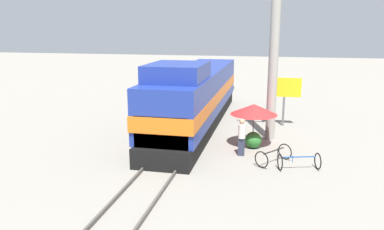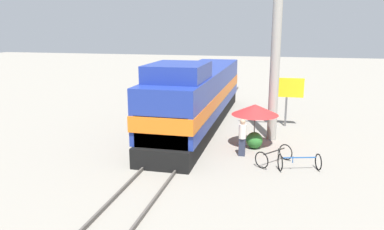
{
  "view_description": "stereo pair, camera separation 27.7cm",
  "coord_description": "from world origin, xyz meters",
  "px_view_note": "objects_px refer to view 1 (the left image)",
  "views": [
    {
      "loc": [
        4.49,
        -18.69,
        5.94
      ],
      "look_at": [
        1.2,
        -3.61,
        2.3
      ],
      "focal_mm": 35.0,
      "sensor_mm": 36.0,
      "label": 1
    },
    {
      "loc": [
        4.76,
        -18.62,
        5.94
      ],
      "look_at": [
        1.2,
        -3.61,
        2.3
      ],
      "focal_mm": 35.0,
      "sensor_mm": 36.0,
      "label": 2
    }
  ],
  "objects_px": {
    "utility_pole": "(274,48)",
    "bicycle": "(274,155)",
    "vendor_umbrella": "(254,109)",
    "billboard_sign": "(285,90)",
    "locomotive": "(196,97)",
    "person_bystander": "(242,136)",
    "bicycle_spare": "(299,161)"
  },
  "relations": [
    {
      "from": "vendor_umbrella",
      "to": "person_bystander",
      "type": "bearing_deg",
      "value": -105.32
    },
    {
      "from": "bicycle",
      "to": "bicycle_spare",
      "type": "distance_m",
      "value": 1.18
    },
    {
      "from": "utility_pole",
      "to": "bicycle_spare",
      "type": "height_order",
      "value": "utility_pole"
    },
    {
      "from": "vendor_umbrella",
      "to": "person_bystander",
      "type": "distance_m",
      "value": 1.92
    },
    {
      "from": "utility_pole",
      "to": "billboard_sign",
      "type": "bearing_deg",
      "value": 76.47
    },
    {
      "from": "person_bystander",
      "to": "bicycle_spare",
      "type": "bearing_deg",
      "value": -26.64
    },
    {
      "from": "bicycle",
      "to": "bicycle_spare",
      "type": "relative_size",
      "value": 0.99
    },
    {
      "from": "locomotive",
      "to": "person_bystander",
      "type": "bearing_deg",
      "value": -55.74
    },
    {
      "from": "locomotive",
      "to": "bicycle",
      "type": "distance_m",
      "value": 7.31
    },
    {
      "from": "vendor_umbrella",
      "to": "billboard_sign",
      "type": "bearing_deg",
      "value": 70.66
    },
    {
      "from": "utility_pole",
      "to": "bicycle",
      "type": "xyz_separation_m",
      "value": [
        0.22,
        -3.79,
        -4.51
      ]
    },
    {
      "from": "vendor_umbrella",
      "to": "bicycle_spare",
      "type": "xyz_separation_m",
      "value": [
        2.11,
        -2.9,
        -1.55
      ]
    },
    {
      "from": "locomotive",
      "to": "vendor_umbrella",
      "type": "height_order",
      "value": "locomotive"
    },
    {
      "from": "locomotive",
      "to": "bicycle_spare",
      "type": "height_order",
      "value": "locomotive"
    },
    {
      "from": "utility_pole",
      "to": "vendor_umbrella",
      "type": "height_order",
      "value": "utility_pole"
    },
    {
      "from": "vendor_umbrella",
      "to": "billboard_sign",
      "type": "xyz_separation_m",
      "value": [
        1.58,
        4.49,
        0.28
      ]
    },
    {
      "from": "vendor_umbrella",
      "to": "locomotive",
      "type": "bearing_deg",
      "value": 139.95
    },
    {
      "from": "utility_pole",
      "to": "bicycle",
      "type": "relative_size",
      "value": 5.37
    },
    {
      "from": "locomotive",
      "to": "billboard_sign",
      "type": "relative_size",
      "value": 5.37
    },
    {
      "from": "locomotive",
      "to": "bicycle_spare",
      "type": "distance_m",
      "value": 8.39
    },
    {
      "from": "person_bystander",
      "to": "bicycle",
      "type": "distance_m",
      "value": 1.78
    },
    {
      "from": "utility_pole",
      "to": "vendor_umbrella",
      "type": "xyz_separation_m",
      "value": [
        -0.84,
        -1.42,
        -2.98
      ]
    },
    {
      "from": "person_bystander",
      "to": "vendor_umbrella",
      "type": "bearing_deg",
      "value": 74.68
    },
    {
      "from": "bicycle_spare",
      "to": "vendor_umbrella",
      "type": "bearing_deg",
      "value": -159.94
    },
    {
      "from": "bicycle_spare",
      "to": "billboard_sign",
      "type": "bearing_deg",
      "value": 168.16
    },
    {
      "from": "vendor_umbrella",
      "to": "bicycle_spare",
      "type": "distance_m",
      "value": 3.91
    },
    {
      "from": "person_bystander",
      "to": "bicycle_spare",
      "type": "relative_size",
      "value": 0.98
    },
    {
      "from": "locomotive",
      "to": "bicycle_spare",
      "type": "xyz_separation_m",
      "value": [
        5.74,
        -5.95,
        -1.47
      ]
    },
    {
      "from": "billboard_sign",
      "to": "bicycle",
      "type": "bearing_deg",
      "value": -94.35
    },
    {
      "from": "person_bystander",
      "to": "bicycle_spare",
      "type": "height_order",
      "value": "person_bystander"
    },
    {
      "from": "utility_pole",
      "to": "person_bystander",
      "type": "height_order",
      "value": "utility_pole"
    },
    {
      "from": "utility_pole",
      "to": "billboard_sign",
      "type": "relative_size",
      "value": 3.27
    }
  ]
}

